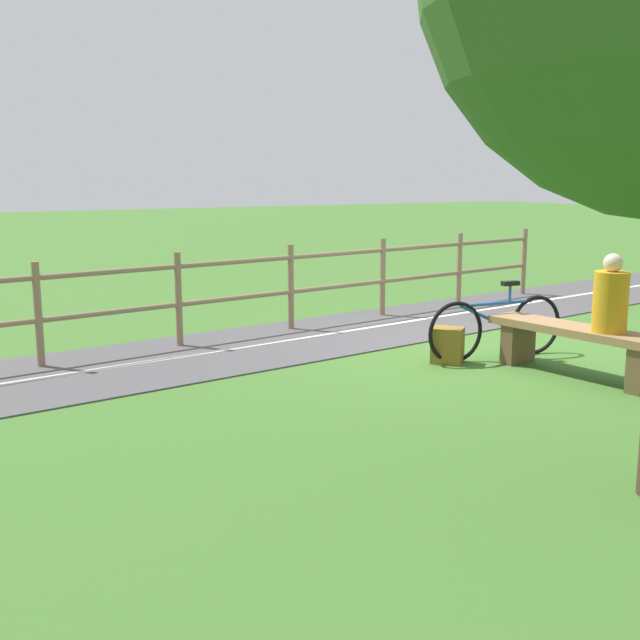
{
  "coord_description": "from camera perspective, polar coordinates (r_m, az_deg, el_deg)",
  "views": [
    {
      "loc": [
        -6.68,
        6.34,
        1.97
      ],
      "look_at": [
        -1.16,
        2.88,
        0.76
      ],
      "focal_mm": 43.47,
      "sensor_mm": 36.0,
      "label": 1
    }
  ],
  "objects": [
    {
      "name": "fence_roadside",
      "position": [
        9.16,
        -10.39,
        2.09
      ],
      "size": [
        1.59,
        13.03,
        1.12
      ],
      "rotation": [
        0.0,
        0.0,
        1.69
      ],
      "color": "#847051",
      "rests_on": "ground_plane"
    },
    {
      "name": "person_seated",
      "position": [
        7.87,
        20.61,
        1.49
      ],
      "size": [
        0.36,
        0.36,
        0.75
      ],
      "rotation": [
        0.0,
        0.0,
        0.1
      ],
      "color": "orange",
      "rests_on": "bench"
    },
    {
      "name": "path_centre_line",
      "position": [
        8.36,
        -14.95,
        -3.36
      ],
      "size": [
        3.15,
        31.86,
        0.0
      ],
      "primitive_type": "cube",
      "rotation": [
        0.0,
        0.0,
        0.1
      ],
      "color": "silver",
      "rests_on": "paved_path"
    },
    {
      "name": "backpack",
      "position": [
        8.41,
        9.38,
        -1.86
      ],
      "size": [
        0.41,
        0.4,
        0.39
      ],
      "rotation": [
        0.0,
        0.0,
        3.8
      ],
      "color": "olive",
      "rests_on": "ground_plane"
    },
    {
      "name": "paved_path",
      "position": [
        8.36,
        -14.95,
        -3.43
      ],
      "size": [
        5.55,
        36.04,
        0.02
      ],
      "primitive_type": "cube",
      "rotation": [
        0.0,
        0.0,
        0.1
      ],
      "color": "#4C494C",
      "rests_on": "ground_plane"
    },
    {
      "name": "ground_plane",
      "position": [
        9.41,
        11.19,
        -1.78
      ],
      "size": [
        80.0,
        80.0,
        0.0
      ],
      "primitive_type": "plane",
      "color": "#3D6B28"
    },
    {
      "name": "bicycle",
      "position": [
        8.67,
        12.87,
        -0.49
      ],
      "size": [
        0.3,
        1.71,
        0.85
      ],
      "rotation": [
        0.0,
        0.0,
        1.42
      ],
      "color": "black",
      "rests_on": "ground_plane"
    },
    {
      "name": "bench",
      "position": [
        8.13,
        18.43,
        -1.51
      ],
      "size": [
        1.97,
        0.62,
        0.51
      ],
      "rotation": [
        0.0,
        0.0,
        0.1
      ],
      "color": "#937047",
      "rests_on": "ground_plane"
    }
  ]
}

